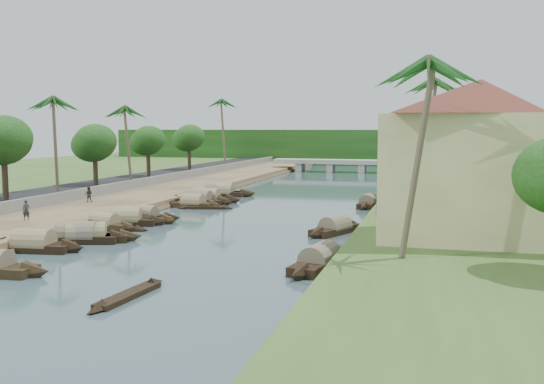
% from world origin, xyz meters
% --- Properties ---
extents(ground, '(220.00, 220.00, 0.00)m').
position_xyz_m(ground, '(0.00, 0.00, 0.00)').
color(ground, '#3B5159').
rests_on(ground, ground).
extents(left_bank, '(10.00, 180.00, 0.80)m').
position_xyz_m(left_bank, '(-16.00, 20.00, 0.40)').
color(left_bank, brown).
rests_on(left_bank, ground).
extents(right_bank, '(16.00, 180.00, 1.20)m').
position_xyz_m(right_bank, '(19.00, 20.00, 0.60)').
color(right_bank, '#315120').
rests_on(right_bank, ground).
extents(road, '(8.00, 180.00, 1.40)m').
position_xyz_m(road, '(-24.50, 20.00, 0.70)').
color(road, black).
rests_on(road, ground).
extents(retaining_wall, '(0.40, 180.00, 1.10)m').
position_xyz_m(retaining_wall, '(-20.20, 20.00, 1.35)').
color(retaining_wall, slate).
rests_on(retaining_wall, left_bank).
extents(treeline, '(120.00, 14.00, 8.00)m').
position_xyz_m(treeline, '(0.00, 100.00, 4.00)').
color(treeline, '#1A3B10').
rests_on(treeline, ground).
extents(bridge, '(28.00, 4.00, 2.40)m').
position_xyz_m(bridge, '(0.00, 72.00, 1.72)').
color(bridge, '#98978E').
rests_on(bridge, ground).
extents(building_near, '(14.85, 14.85, 10.20)m').
position_xyz_m(building_near, '(18.99, -2.00, 6.38)').
color(building_near, beige).
rests_on(building_near, right_bank).
extents(building_mid, '(14.11, 14.11, 9.70)m').
position_xyz_m(building_mid, '(19.99, 14.00, 6.13)').
color(building_mid, tan).
rests_on(building_mid, right_bank).
extents(building_far, '(15.59, 15.59, 10.20)m').
position_xyz_m(building_far, '(18.99, 28.00, 6.38)').
color(building_far, silver).
rests_on(building_far, right_bank).
extents(building_distant, '(12.62, 12.62, 9.20)m').
position_xyz_m(building_distant, '(19.99, 48.00, 5.88)').
color(building_distant, beige).
rests_on(building_distant, right_bank).
extents(sampan_1, '(7.57, 2.60, 2.21)m').
position_xyz_m(sampan_1, '(-9.84, -7.80, 0.42)').
color(sampan_1, black).
rests_on(sampan_1, ground).
extents(sampan_2, '(8.02, 4.98, 2.15)m').
position_xyz_m(sampan_2, '(-8.15, -4.01, 0.41)').
color(sampan_2, black).
rests_on(sampan_2, ground).
extents(sampan_3, '(8.64, 3.88, 2.27)m').
position_xyz_m(sampan_3, '(-8.83, -4.24, 0.42)').
color(sampan_3, black).
rests_on(sampan_3, ground).
extents(sampan_4, '(6.53, 2.30, 1.88)m').
position_xyz_m(sampan_4, '(-9.95, 1.50, 0.41)').
color(sampan_4, black).
rests_on(sampan_4, ground).
extents(sampan_5, '(7.19, 3.36, 2.23)m').
position_xyz_m(sampan_5, '(-9.21, 3.99, 0.42)').
color(sampan_5, black).
rests_on(sampan_5, ground).
extents(sampan_6, '(6.96, 2.17, 2.07)m').
position_xyz_m(sampan_6, '(-8.61, 5.74, 0.41)').
color(sampan_6, black).
rests_on(sampan_6, ground).
extents(sampan_7, '(7.62, 3.02, 2.02)m').
position_xyz_m(sampan_7, '(-9.17, 6.29, 0.41)').
color(sampan_7, black).
rests_on(sampan_7, ground).
extents(sampan_8, '(6.68, 2.09, 2.07)m').
position_xyz_m(sampan_8, '(-8.25, 16.37, 0.41)').
color(sampan_8, black).
rests_on(sampan_8, ground).
extents(sampan_9, '(8.87, 2.44, 2.21)m').
position_xyz_m(sampan_9, '(-8.99, 19.45, 0.42)').
color(sampan_9, black).
rests_on(sampan_9, ground).
extents(sampan_10, '(7.51, 3.73, 2.06)m').
position_xyz_m(sampan_10, '(-9.41, 22.01, 0.41)').
color(sampan_10, black).
rests_on(sampan_10, ground).
extents(sampan_11, '(8.39, 2.34, 2.37)m').
position_xyz_m(sampan_11, '(-8.61, 21.03, 0.42)').
color(sampan_11, black).
rests_on(sampan_11, ground).
extents(sampan_12, '(9.66, 3.37, 2.25)m').
position_xyz_m(sampan_12, '(-9.51, 27.67, 0.42)').
color(sampan_12, black).
rests_on(sampan_12, ground).
extents(sampan_13, '(8.45, 2.26, 2.28)m').
position_xyz_m(sampan_13, '(-9.08, 27.69, 0.42)').
color(sampan_13, black).
rests_on(sampan_13, ground).
extents(sampan_14, '(3.14, 8.68, 2.08)m').
position_xyz_m(sampan_14, '(9.84, -7.49, 0.41)').
color(sampan_14, black).
rests_on(sampan_14, ground).
extents(sampan_15, '(4.24, 7.38, 2.01)m').
position_xyz_m(sampan_15, '(8.80, 4.55, 0.41)').
color(sampan_15, black).
rests_on(sampan_15, ground).
extents(sampan_16, '(1.96, 7.77, 1.92)m').
position_xyz_m(sampan_16, '(9.54, 22.02, 0.41)').
color(sampan_16, black).
rests_on(sampan_16, ground).
extents(canoe_0, '(1.49, 6.55, 0.86)m').
position_xyz_m(canoe_0, '(1.93, -16.41, 0.10)').
color(canoe_0, black).
rests_on(canoe_0, ground).
extents(canoe_1, '(5.44, 1.31, 0.87)m').
position_xyz_m(canoe_1, '(-8.68, 1.30, 0.10)').
color(canoe_1, black).
rests_on(canoe_1, ground).
extents(canoe_2, '(5.89, 2.09, 0.85)m').
position_xyz_m(canoe_2, '(-6.58, 15.61, 0.10)').
color(canoe_2, black).
rests_on(canoe_2, ground).
extents(palm_0, '(3.20, 3.20, 12.18)m').
position_xyz_m(palm_0, '(15.00, -9.09, 11.59)').
color(palm_0, brown).
rests_on(palm_0, ground).
extents(palm_1, '(3.20, 3.20, 10.03)m').
position_xyz_m(palm_1, '(16.00, 5.62, 9.49)').
color(palm_1, brown).
rests_on(palm_1, ground).
extents(palm_2, '(3.20, 3.20, 13.39)m').
position_xyz_m(palm_2, '(15.00, 20.07, 12.76)').
color(palm_2, brown).
rests_on(palm_2, ground).
extents(palm_3, '(3.20, 3.20, 12.07)m').
position_xyz_m(palm_3, '(16.00, 37.02, 11.47)').
color(palm_3, brown).
rests_on(palm_3, ground).
extents(palm_5, '(3.20, 3.20, 11.72)m').
position_xyz_m(palm_5, '(-24.00, 15.46, 11.32)').
color(palm_5, brown).
rests_on(palm_5, ground).
extents(palm_6, '(3.20, 3.20, 11.12)m').
position_xyz_m(palm_6, '(-22.00, 28.28, 10.75)').
color(palm_6, brown).
rests_on(palm_6, ground).
extents(palm_7, '(3.20, 3.20, 12.45)m').
position_xyz_m(palm_7, '(14.00, 54.14, 11.82)').
color(palm_7, brown).
rests_on(palm_7, ground).
extents(palm_8, '(3.20, 3.20, 13.47)m').
position_xyz_m(palm_8, '(-20.50, 60.62, 13.01)').
color(palm_8, brown).
rests_on(palm_8, ground).
extents(tree_2, '(5.31, 5.31, 7.93)m').
position_xyz_m(tree_2, '(-24.00, 7.13, 7.06)').
color(tree_2, '#4A3A2A').
rests_on(tree_2, ground).
extents(tree_3, '(5.10, 5.10, 7.20)m').
position_xyz_m(tree_3, '(-24.00, 23.33, 6.43)').
color(tree_3, '#4A3A2A').
rests_on(tree_3, ground).
extents(tree_4, '(4.68, 4.68, 7.05)m').
position_xyz_m(tree_4, '(-24.00, 37.55, 6.43)').
color(tree_4, '#4A3A2A').
rests_on(tree_4, ground).
extents(tree_5, '(4.97, 4.97, 7.33)m').
position_xyz_m(tree_5, '(-24.00, 52.67, 6.60)').
color(tree_5, '#4A3A2A').
rests_on(tree_5, ground).
extents(tree_6, '(4.28, 4.28, 6.43)m').
position_xyz_m(tree_6, '(24.00, 31.59, 5.79)').
color(tree_6, '#4A3A2A').
rests_on(tree_6, ground).
extents(person_near, '(0.70, 0.57, 1.67)m').
position_xyz_m(person_near, '(-15.93, -0.47, 1.64)').
color(person_near, '#26282D').
rests_on(person_near, left_bank).
extents(person_far, '(0.93, 0.83, 1.58)m').
position_xyz_m(person_far, '(-17.86, 11.89, 1.59)').
color(person_far, '#2D2C1F').
rests_on(person_far, left_bank).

